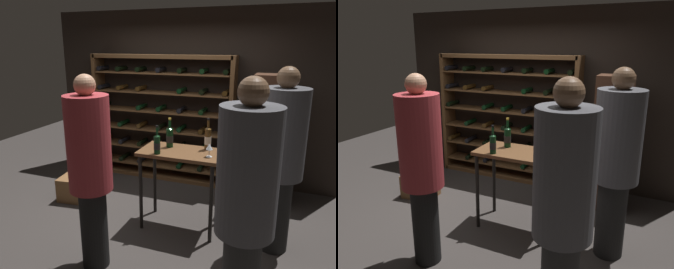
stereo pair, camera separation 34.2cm
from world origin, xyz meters
The scene contains 13 objects.
ground_plane centered at (0.00, 0.00, 0.00)m, with size 9.43×9.43×0.00m, color #383330.
back_wall centered at (0.00, 1.71, 1.36)m, with size 4.68×0.10×2.73m, color black.
wine_rack centered at (-0.38, 1.50, 1.02)m, with size 2.36×0.32×2.04m.
tasting_table centered at (0.42, 0.11, 0.84)m, with size 0.96×0.53×0.99m.
person_guest_blue_shirt centered at (1.53, 0.05, 1.10)m, with size 0.47×0.47×2.00m.
person_bystander_dark_jacket centered at (-0.16, -0.90, 1.08)m, with size 0.42×0.42×1.95m.
person_host_in_suit centered at (1.34, -1.17, 1.11)m, with size 0.44×0.44×2.01m.
wine_crate centered at (-1.22, 0.26, 0.17)m, with size 0.48×0.34×0.34m, color brown.
display_cabinet centered at (1.32, 1.12, 0.91)m, with size 0.44×0.36×1.82m, color #4C2D1E.
wine_bottle_green_slim centered at (0.70, 0.28, 1.13)m, with size 0.08×0.08×0.38m.
wine_bottle_amber_reserve centered at (0.19, -0.08, 1.10)m, with size 0.08×0.08×0.33m.
wine_bottle_gold_foil centered at (0.24, 0.21, 1.11)m, with size 0.09×0.09×0.36m.
wine_glass_stemmed_center centered at (0.78, 0.02, 1.10)m, with size 0.08×0.08×0.16m.
Camera 2 is at (1.89, -3.23, 2.21)m, focal length 35.13 mm.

